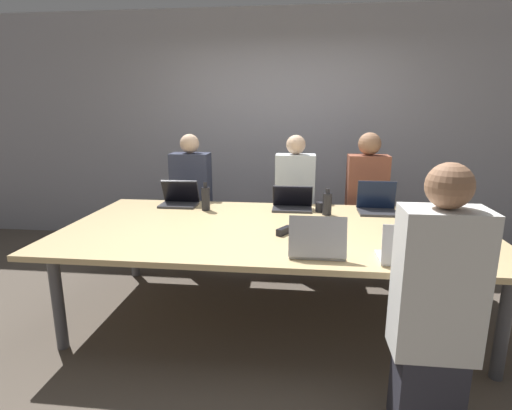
{
  "coord_description": "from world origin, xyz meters",
  "views": [
    {
      "loc": [
        0.2,
        -2.98,
        1.65
      ],
      "look_at": [
        -0.16,
        0.1,
        0.9
      ],
      "focal_mm": 28.0,
      "sensor_mm": 36.0,
      "label": 1
    }
  ],
  "objects_px": {
    "person_near_right": "(435,309)",
    "laptop_far_right": "(377,203)",
    "cup_far_center": "(320,207)",
    "person_far_left": "(192,202)",
    "laptop_far_center": "(292,203)",
    "laptop_far_left": "(179,198)",
    "bottle_far_left": "(206,198)",
    "cup_near_right": "(450,255)",
    "person_far_center": "(294,205)",
    "laptop_near_right": "(409,252)",
    "bottle_far_center": "(327,204)",
    "person_far_right": "(366,204)",
    "stapler": "(284,231)",
    "laptop_near_midright": "(317,244)"
  },
  "relations": [
    {
      "from": "person_near_right",
      "to": "laptop_far_center",
      "type": "relative_size",
      "value": 3.9
    },
    {
      "from": "bottle_far_center",
      "to": "laptop_far_right",
      "type": "height_order",
      "value": "laptop_far_right"
    },
    {
      "from": "laptop_near_midright",
      "to": "stapler",
      "type": "relative_size",
      "value": 2.32
    },
    {
      "from": "person_far_center",
      "to": "person_far_right",
      "type": "bearing_deg",
      "value": 1.35
    },
    {
      "from": "cup_near_right",
      "to": "person_far_right",
      "type": "distance_m",
      "value": 1.71
    },
    {
      "from": "laptop_near_midright",
      "to": "bottle_far_center",
      "type": "xyz_separation_m",
      "value": [
        0.12,
        1.02,
        0.02
      ]
    },
    {
      "from": "person_far_left",
      "to": "laptop_far_right",
      "type": "xyz_separation_m",
      "value": [
        1.84,
        -0.48,
        0.15
      ]
    },
    {
      "from": "laptop_far_center",
      "to": "person_far_right",
      "type": "distance_m",
      "value": 0.91
    },
    {
      "from": "person_near_right",
      "to": "person_far_right",
      "type": "height_order",
      "value": "person_far_right"
    },
    {
      "from": "person_far_left",
      "to": "bottle_far_left",
      "type": "height_order",
      "value": "person_far_left"
    },
    {
      "from": "person_near_right",
      "to": "laptop_far_right",
      "type": "xyz_separation_m",
      "value": [
        0.01,
        1.69,
        0.14
      ]
    },
    {
      "from": "laptop_far_center",
      "to": "laptop_far_left",
      "type": "bearing_deg",
      "value": 177.68
    },
    {
      "from": "cup_far_center",
      "to": "bottle_far_left",
      "type": "xyz_separation_m",
      "value": [
        -1.03,
        -0.06,
        0.07
      ]
    },
    {
      "from": "cup_far_center",
      "to": "person_far_left",
      "type": "bearing_deg",
      "value": 157.99
    },
    {
      "from": "laptop_near_right",
      "to": "cup_near_right",
      "type": "height_order",
      "value": "laptop_near_right"
    },
    {
      "from": "cup_near_right",
      "to": "laptop_far_center",
      "type": "distance_m",
      "value": 1.53
    },
    {
      "from": "person_far_center",
      "to": "laptop_far_left",
      "type": "bearing_deg",
      "value": -157.17
    },
    {
      "from": "laptop_far_center",
      "to": "laptop_far_right",
      "type": "relative_size",
      "value": 1.07
    },
    {
      "from": "cup_far_center",
      "to": "person_far_left",
      "type": "xyz_separation_m",
      "value": [
        -1.33,
        0.54,
        -0.12
      ]
    },
    {
      "from": "laptop_far_center",
      "to": "person_far_left",
      "type": "relative_size",
      "value": 0.26
    },
    {
      "from": "bottle_far_left",
      "to": "laptop_far_right",
      "type": "height_order",
      "value": "laptop_far_right"
    },
    {
      "from": "laptop_far_center",
      "to": "person_far_left",
      "type": "xyz_separation_m",
      "value": [
        -1.08,
        0.48,
        -0.14
      ]
    },
    {
      "from": "laptop_far_center",
      "to": "laptop_far_left",
      "type": "relative_size",
      "value": 1.04
    },
    {
      "from": "laptop_near_midright",
      "to": "stapler",
      "type": "xyz_separation_m",
      "value": [
        -0.22,
        0.43,
        -0.05
      ]
    },
    {
      "from": "cup_far_center",
      "to": "bottle_far_center",
      "type": "bearing_deg",
      "value": -60.01
    },
    {
      "from": "person_near_right",
      "to": "bottle_far_center",
      "type": "bearing_deg",
      "value": -73.87
    },
    {
      "from": "laptop_near_right",
      "to": "person_far_right",
      "type": "xyz_separation_m",
      "value": [
        0.02,
        1.76,
        -0.13
      ]
    },
    {
      "from": "laptop_near_midright",
      "to": "laptop_far_center",
      "type": "relative_size",
      "value": 0.97
    },
    {
      "from": "person_near_right",
      "to": "person_far_center",
      "type": "distance_m",
      "value": 2.31
    },
    {
      "from": "laptop_near_right",
      "to": "person_far_right",
      "type": "height_order",
      "value": "person_far_right"
    },
    {
      "from": "laptop_near_midright",
      "to": "person_far_left",
      "type": "bearing_deg",
      "value": -52.64
    },
    {
      "from": "person_near_right",
      "to": "laptop_far_right",
      "type": "relative_size",
      "value": 4.17
    },
    {
      "from": "person_near_right",
      "to": "bottle_far_center",
      "type": "relative_size",
      "value": 6.07
    },
    {
      "from": "person_far_left",
      "to": "cup_near_right",
      "type": "bearing_deg",
      "value": -38.72
    },
    {
      "from": "person_near_right",
      "to": "person_far_right",
      "type": "distance_m",
      "value": 2.21
    },
    {
      "from": "laptop_near_right",
      "to": "person_far_left",
      "type": "distance_m",
      "value": 2.5
    },
    {
      "from": "person_near_right",
      "to": "cup_far_center",
      "type": "bearing_deg",
      "value": -72.94
    },
    {
      "from": "cup_near_right",
      "to": "laptop_near_right",
      "type": "bearing_deg",
      "value": -164.83
    },
    {
      "from": "laptop_near_midright",
      "to": "laptop_far_center",
      "type": "bearing_deg",
      "value": -81.1
    },
    {
      "from": "person_far_center",
      "to": "bottle_far_left",
      "type": "relative_size",
      "value": 5.36
    },
    {
      "from": "laptop_near_midright",
      "to": "person_near_right",
      "type": "bearing_deg",
      "value": 137.7
    },
    {
      "from": "person_far_left",
      "to": "person_far_right",
      "type": "relative_size",
      "value": 0.98
    },
    {
      "from": "person_far_center",
      "to": "laptop_far_left",
      "type": "distance_m",
      "value": 1.19
    },
    {
      "from": "cup_near_right",
      "to": "person_far_center",
      "type": "height_order",
      "value": "person_far_center"
    },
    {
      "from": "laptop_near_midright",
      "to": "bottle_far_left",
      "type": "relative_size",
      "value": 1.35
    },
    {
      "from": "person_far_right",
      "to": "stapler",
      "type": "relative_size",
      "value": 9.42
    },
    {
      "from": "laptop_near_right",
      "to": "laptop_far_center",
      "type": "bearing_deg",
      "value": -59.9
    },
    {
      "from": "laptop_far_left",
      "to": "person_far_right",
      "type": "height_order",
      "value": "person_far_right"
    },
    {
      "from": "person_far_right",
      "to": "laptop_far_left",
      "type": "bearing_deg",
      "value": -165.33
    },
    {
      "from": "laptop_far_right",
      "to": "bottle_far_center",
      "type": "bearing_deg",
      "value": -161.19
    }
  ]
}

